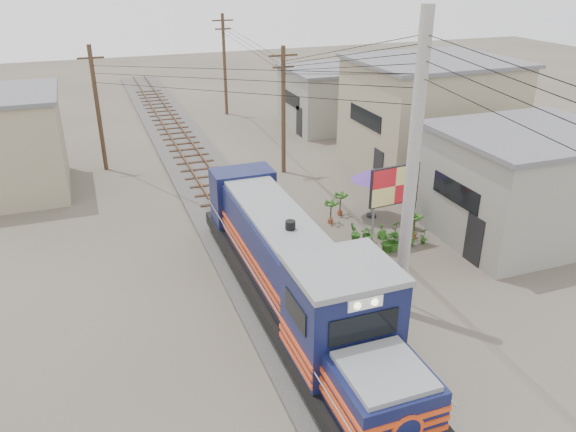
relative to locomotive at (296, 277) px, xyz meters
name	(u,v)px	position (x,y,z in m)	size (l,w,h in m)	color
ground	(299,323)	(0.00, -0.30, -1.64)	(120.00, 120.00, 0.00)	#473F35
ballast	(225,208)	(0.00, 9.70, -1.56)	(3.60, 70.00, 0.16)	#595651
track	(224,205)	(0.00, 9.70, -1.38)	(1.15, 70.00, 0.12)	#51331E
locomotive	(296,277)	(0.00, 0.00, 0.00)	(2.76, 14.99, 3.71)	black
utility_pole_main	(412,176)	(3.50, -0.80, 3.36)	(0.40, 0.40, 10.00)	#9E9B93
wooden_pole_mid	(283,109)	(4.50, 13.70, 2.04)	(1.60, 0.24, 7.00)	#4C3826
wooden_pole_far	(225,63)	(4.80, 27.70, 2.29)	(1.60, 0.24, 7.50)	#4C3826
wooden_pole_left	(97,107)	(-5.00, 17.70, 2.04)	(1.60, 0.24, 7.00)	#4C3826
power_lines	(222,55)	(-0.14, 8.19, 5.92)	(9.65, 19.00, 3.30)	black
shophouse_front	(525,184)	(11.50, 2.70, 0.72)	(7.35, 6.30, 4.70)	gray
shophouse_mid	(429,115)	(12.50, 11.70, 1.47)	(8.40, 7.35, 6.20)	gray
shophouse_back	(331,97)	(11.00, 21.70, 0.47)	(6.30, 6.30, 4.20)	gray
billboard	(394,188)	(5.69, 3.65, 0.99)	(2.30, 0.32, 3.56)	#99999E
market_umbrella	(374,175)	(6.32, 6.50, 0.48)	(2.44, 2.44, 2.41)	black
vendor	(411,210)	(7.35, 4.77, -0.75)	(0.65, 0.43, 1.79)	black
plant_nursery	(386,237)	(5.46, 3.63, -1.21)	(3.33, 2.01, 1.01)	#285B1A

